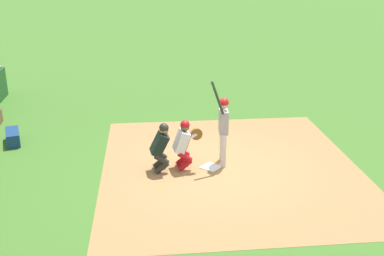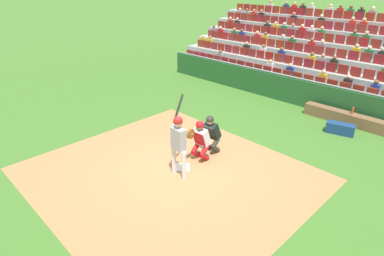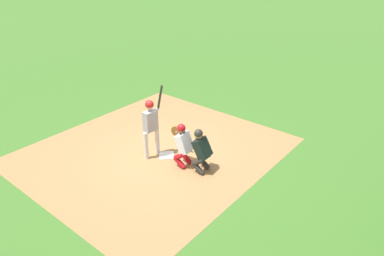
{
  "view_description": "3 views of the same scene",
  "coord_description": "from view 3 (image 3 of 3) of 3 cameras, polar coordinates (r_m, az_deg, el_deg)",
  "views": [
    {
      "loc": [
        10.69,
        -1.74,
        5.09
      ],
      "look_at": [
        -0.48,
        -0.44,
        0.92
      ],
      "focal_mm": 43.47,
      "sensor_mm": 36.0,
      "label": 1
    },
    {
      "loc": [
        -5.8,
        5.43,
        5.01
      ],
      "look_at": [
        -0.38,
        -0.04,
        1.38
      ],
      "focal_mm": 30.25,
      "sensor_mm": 36.0,
      "label": 2
    },
    {
      "loc": [
        -6.65,
        -6.26,
        5.57
      ],
      "look_at": [
        0.57,
        -0.52,
        0.87
      ],
      "focal_mm": 33.34,
      "sensor_mm": 36.0,
      "label": 3
    }
  ],
  "objects": [
    {
      "name": "batter_at_plate",
      "position": [
        10.22,
        -6.59,
        0.94
      ],
      "size": [
        0.59,
        0.51,
        2.26
      ],
      "color": "silver",
      "rests_on": "ground_plane"
    },
    {
      "name": "infield_dirt_patch",
      "position": [
        11.0,
        -6.03,
        -3.57
      ],
      "size": [
        7.32,
        6.63,
        0.01
      ],
      "primitive_type": "cube",
      "rotation": [
        0.0,
        0.0,
        -0.01
      ],
      "color": "#A3794B",
      "rests_on": "ground_plane"
    },
    {
      "name": "home_plate_umpire",
      "position": [
        9.65,
        1.45,
        -3.35
      ],
      "size": [
        0.49,
        0.51,
        1.28
      ],
      "color": "#2B2924",
      "rests_on": "ground_plane"
    },
    {
      "name": "ground_plane",
      "position": [
        10.7,
        -4.09,
        -4.45
      ],
      "size": [
        160.0,
        160.0,
        0.0
      ],
      "primitive_type": "plane",
      "color": "#407229"
    },
    {
      "name": "home_plate_marker",
      "position": [
        10.69,
        -4.09,
        -4.38
      ],
      "size": [
        0.62,
        0.62,
        0.02
      ],
      "primitive_type": "cube",
      "rotation": [
        0.0,
        0.0,
        0.79
      ],
      "color": "white",
      "rests_on": "infield_dirt_patch"
    },
    {
      "name": "catcher_crouching",
      "position": [
        9.9,
        -1.5,
        -2.32
      ],
      "size": [
        0.49,
        0.74,
        1.3
      ],
      "color": "red",
      "rests_on": "ground_plane"
    }
  ]
}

